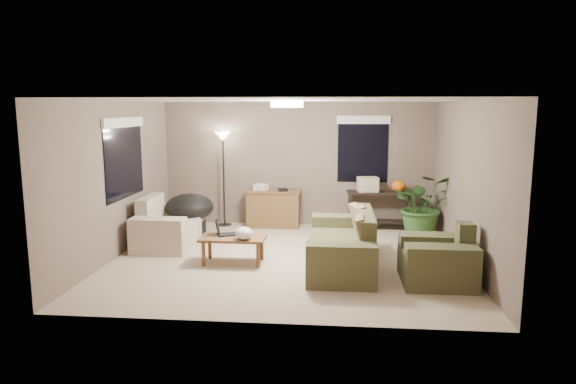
# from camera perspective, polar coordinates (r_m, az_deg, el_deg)

# --- Properties ---
(room_shell) EXTENTS (5.50, 5.50, 5.50)m
(room_shell) POSITION_cam_1_polar(r_m,az_deg,el_deg) (8.01, -0.13, 1.18)
(room_shell) COLOR #C0AA8F
(room_shell) RESTS_ON ground
(main_sofa) EXTENTS (0.95, 2.20, 0.85)m
(main_sofa) POSITION_cam_1_polar(r_m,az_deg,el_deg) (7.86, 6.21, -6.15)
(main_sofa) COLOR #46462A
(main_sofa) RESTS_ON ground
(throw_pillows) EXTENTS (0.38, 1.38, 0.47)m
(throw_pillows) POSITION_cam_1_polar(r_m,az_deg,el_deg) (7.79, 8.14, -3.65)
(throw_pillows) COLOR #8C7251
(throw_pillows) RESTS_ON main_sofa
(loveseat) EXTENTS (0.90, 1.60, 0.85)m
(loveseat) POSITION_cam_1_polar(r_m,az_deg,el_deg) (9.32, -13.19, -3.86)
(loveseat) COLOR beige
(loveseat) RESTS_ON ground
(armchair) EXTENTS (0.95, 1.00, 0.85)m
(armchair) POSITION_cam_1_polar(r_m,az_deg,el_deg) (7.42, 16.32, -7.40)
(armchair) COLOR brown
(armchair) RESTS_ON ground
(coffee_table) EXTENTS (1.00, 0.55, 0.42)m
(coffee_table) POSITION_cam_1_polar(r_m,az_deg,el_deg) (8.01, -6.12, -5.39)
(coffee_table) COLOR brown
(coffee_table) RESTS_ON ground
(laptop) EXTENTS (0.41, 0.34, 0.24)m
(laptop) POSITION_cam_1_polar(r_m,az_deg,el_deg) (8.11, -7.17, -4.34)
(laptop) COLOR black
(laptop) RESTS_ON coffee_table
(plastic_bag) EXTENTS (0.34, 0.33, 0.19)m
(plastic_bag) POSITION_cam_1_polar(r_m,az_deg,el_deg) (7.80, -4.91, -4.60)
(plastic_bag) COLOR white
(plastic_bag) RESTS_ON coffee_table
(desk) EXTENTS (1.10, 0.50, 0.75)m
(desk) POSITION_cam_1_polar(r_m,az_deg,el_deg) (10.37, -1.63, -1.82)
(desk) COLOR brown
(desk) RESTS_ON ground
(desk_papers) EXTENTS (0.72, 0.32, 0.12)m
(desk_papers) POSITION_cam_1_polar(r_m,az_deg,el_deg) (10.31, -2.51, 0.49)
(desk_papers) COLOR silver
(desk_papers) RESTS_ON desk
(console_table) EXTENTS (1.30, 0.40, 0.75)m
(console_table) POSITION_cam_1_polar(r_m,az_deg,el_deg) (10.34, 10.17, -1.67)
(console_table) COLOR black
(console_table) RESTS_ON ground
(pumpkin) EXTENTS (0.35, 0.35, 0.23)m
(pumpkin) POSITION_cam_1_polar(r_m,az_deg,el_deg) (10.30, 12.18, 0.63)
(pumpkin) COLOR orange
(pumpkin) RESTS_ON console_table
(cardboard_box) EXTENTS (0.43, 0.35, 0.29)m
(cardboard_box) POSITION_cam_1_polar(r_m,az_deg,el_deg) (10.24, 8.85, 0.85)
(cardboard_box) COLOR beige
(cardboard_box) RESTS_ON console_table
(papasan_chair) EXTENTS (1.17, 1.17, 0.80)m
(papasan_chair) POSITION_cam_1_polar(r_m,az_deg,el_deg) (9.79, -10.89, -2.15)
(papasan_chair) COLOR black
(papasan_chair) RESTS_ON ground
(floor_lamp) EXTENTS (0.32, 0.32, 1.91)m
(floor_lamp) POSITION_cam_1_polar(r_m,az_deg,el_deg) (10.42, -7.23, 4.93)
(floor_lamp) COLOR black
(floor_lamp) RESTS_ON ground
(ceiling_fixture) EXTENTS (0.50, 0.50, 0.10)m
(ceiling_fixture) POSITION_cam_1_polar(r_m,az_deg,el_deg) (7.93, -0.13, 9.72)
(ceiling_fixture) COLOR white
(ceiling_fixture) RESTS_ON room_shell
(houseplant) EXTENTS (1.08, 1.20, 0.94)m
(houseplant) POSITION_cam_1_polar(r_m,az_deg,el_deg) (9.86, 14.74, -2.19)
(houseplant) COLOR #2D5923
(houseplant) RESTS_ON ground
(cat_scratching_post) EXTENTS (0.32, 0.32, 0.50)m
(cat_scratching_post) POSITION_cam_1_polar(r_m,az_deg,el_deg) (8.16, 16.46, -6.49)
(cat_scratching_post) COLOR tan
(cat_scratching_post) RESTS_ON ground
(window_left) EXTENTS (0.05, 1.56, 1.33)m
(window_left) POSITION_cam_1_polar(r_m,az_deg,el_deg) (8.92, -17.74, 5.02)
(window_left) COLOR black
(window_left) RESTS_ON room_shell
(window_back) EXTENTS (1.06, 0.05, 1.33)m
(window_back) POSITION_cam_1_polar(r_m,az_deg,el_deg) (10.41, 8.34, 5.95)
(window_back) COLOR black
(window_back) RESTS_ON room_shell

